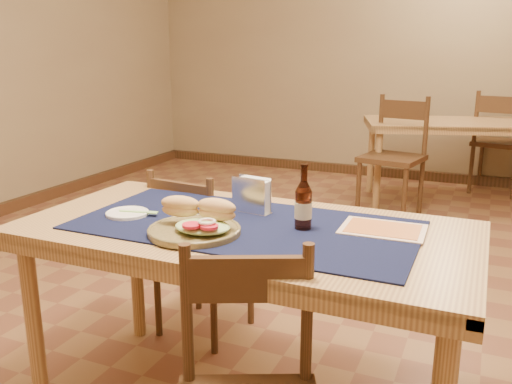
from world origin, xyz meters
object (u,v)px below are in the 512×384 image
at_px(beer_bottle, 303,205).
at_px(back_table, 455,130).
at_px(napkin_holder, 252,196).
at_px(main_table, 245,248).
at_px(sandwich_plate, 197,224).
at_px(chair_main_far, 199,250).

bearing_deg(beer_bottle, back_table, 85.35).
bearing_deg(napkin_holder, back_table, 81.10).
xyz_separation_m(main_table, beer_bottle, (0.20, 0.04, 0.17)).
distance_m(main_table, napkin_holder, 0.21).
bearing_deg(main_table, sandwich_plate, -123.70).
xyz_separation_m(back_table, napkin_holder, (-0.52, -3.30, 0.15)).
xyz_separation_m(main_table, sandwich_plate, (-0.10, -0.16, 0.12)).
height_order(back_table, beer_bottle, beer_bottle).
xyz_separation_m(beer_bottle, napkin_holder, (-0.24, 0.10, -0.02)).
bearing_deg(main_table, beer_bottle, 10.82).
bearing_deg(sandwich_plate, beer_bottle, 32.38).
distance_m(back_table, chair_main_far, 3.14).
bearing_deg(main_table, chair_main_far, 134.67).
bearing_deg(beer_bottle, main_table, -169.18).
relative_size(back_table, chair_main_far, 2.06).
relative_size(back_table, napkin_holder, 10.55).
xyz_separation_m(back_table, sandwich_plate, (-0.59, -3.60, 0.12)).
xyz_separation_m(main_table, back_table, (0.48, 3.44, 0.00)).
bearing_deg(main_table, back_table, 82.05).
xyz_separation_m(chair_main_far, sandwich_plate, (0.34, -0.61, 0.36)).
height_order(main_table, back_table, same).
distance_m(main_table, back_table, 3.48).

